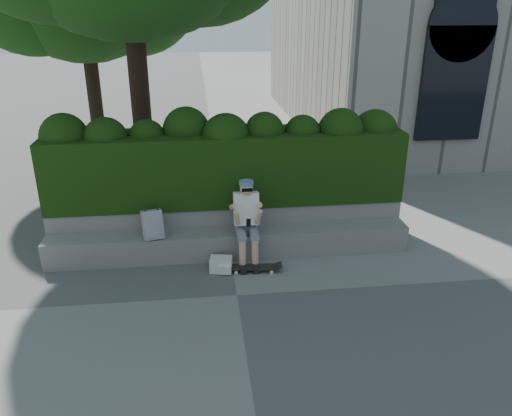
{
  "coord_description": "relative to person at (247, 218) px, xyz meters",
  "views": [
    {
      "loc": [
        -0.46,
        -6.23,
        3.93
      ],
      "look_at": [
        0.4,
        1.0,
        0.95
      ],
      "focal_mm": 35.0,
      "sensor_mm": 36.0,
      "label": 1
    }
  ],
  "objects": [
    {
      "name": "skateboard",
      "position": [
        0.07,
        -0.39,
        -0.68
      ],
      "size": [
        0.81,
        0.28,
        0.08
      ],
      "rotation": [
        0.0,
        0.0,
        -0.1
      ],
      "color": "black",
      "rests_on": "ground"
    },
    {
      "name": "backpack_plaid",
      "position": [
        -1.5,
        0.08,
        -0.07
      ],
      "size": [
        0.35,
        0.25,
        0.46
      ],
      "primitive_type": "cube",
      "rotation": [
        0.0,
        0.0,
        0.26
      ],
      "color": "#B3B3B8",
      "rests_on": "bench_ledge"
    },
    {
      "name": "bench_ledge",
      "position": [
        -0.26,
        0.18,
        -0.53
      ],
      "size": [
        6.0,
        0.45,
        0.45
      ],
      "primitive_type": "cube",
      "color": "gray",
      "rests_on": "ground"
    },
    {
      "name": "backpack_ground",
      "position": [
        -0.44,
        -0.31,
        -0.64
      ],
      "size": [
        0.38,
        0.3,
        0.22
      ],
      "primitive_type": "cube",
      "rotation": [
        0.0,
        0.0,
        -0.16
      ],
      "color": "silver",
      "rests_on": "ground"
    },
    {
      "name": "hedge",
      "position": [
        -0.26,
        0.88,
        0.6
      ],
      "size": [
        6.0,
        1.0,
        1.2
      ],
      "primitive_type": "cube",
      "color": "black",
      "rests_on": "planter_wall"
    },
    {
      "name": "planter_wall",
      "position": [
        -0.26,
        0.66,
        -0.38
      ],
      "size": [
        6.0,
        0.5,
        0.75
      ],
      "primitive_type": "cube",
      "color": "gray",
      "rests_on": "ground"
    },
    {
      "name": "ground",
      "position": [
        -0.26,
        -1.07,
        -0.75
      ],
      "size": [
        80.0,
        80.0,
        0.0
      ],
      "primitive_type": "plane",
      "color": "slate",
      "rests_on": "ground"
    },
    {
      "name": "person",
      "position": [
        0.0,
        0.0,
        0.0
      ],
      "size": [
        0.4,
        0.76,
        1.38
      ],
      "color": "slate",
      "rests_on": "ground"
    }
  ]
}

